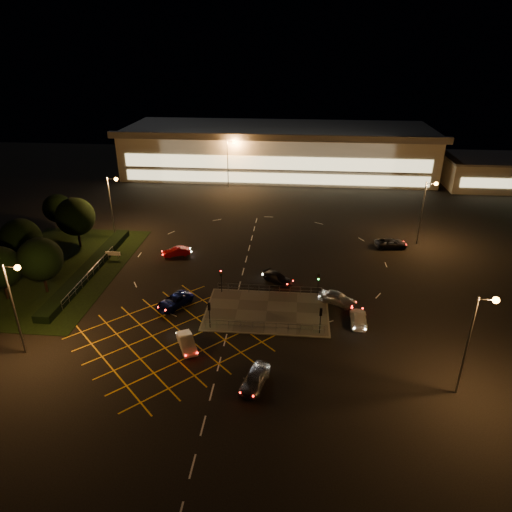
# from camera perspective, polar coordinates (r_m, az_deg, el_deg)

# --- Properties ---
(ground) EXTENTS (180.00, 180.00, 0.00)m
(ground) POSITION_cam_1_polar(r_m,az_deg,el_deg) (55.78, -0.55, -5.79)
(ground) COLOR black
(ground) RESTS_ON ground
(pedestrian_island) EXTENTS (14.00, 9.00, 0.12)m
(pedestrian_island) POSITION_cam_1_polar(r_m,az_deg,el_deg) (53.91, 1.36, -6.92)
(pedestrian_island) COLOR #4C4944
(pedestrian_island) RESTS_ON ground
(grass_verge) EXTENTS (18.00, 30.00, 0.08)m
(grass_verge) POSITION_cam_1_polar(r_m,az_deg,el_deg) (69.12, -23.78, -1.61)
(grass_verge) COLOR black
(grass_verge) RESTS_ON ground
(hedge) EXTENTS (2.00, 26.00, 1.00)m
(hedge) POSITION_cam_1_polar(r_m,az_deg,el_deg) (66.69, -20.07, -1.48)
(hedge) COLOR black
(hedge) RESTS_ON ground
(supermarket) EXTENTS (72.00, 26.50, 10.50)m
(supermarket) POSITION_cam_1_polar(r_m,az_deg,el_deg) (112.10, 2.73, 13.12)
(supermarket) COLOR beige
(supermarket) RESTS_ON ground
(retail_unit_a) EXTENTS (18.80, 14.80, 6.35)m
(retail_unit_a) POSITION_cam_1_polar(r_m,az_deg,el_deg) (112.45, 26.94, 9.40)
(retail_unit_a) COLOR beige
(retail_unit_a) RESTS_ON ground
(streetlight_sw) EXTENTS (1.78, 0.56, 10.03)m
(streetlight_sw) POSITION_cam_1_polar(r_m,az_deg,el_deg) (49.59, -27.88, -4.54)
(streetlight_sw) COLOR slate
(streetlight_sw) RESTS_ON ground
(streetlight_se) EXTENTS (1.78, 0.56, 10.03)m
(streetlight_se) POSITION_cam_1_polar(r_m,az_deg,el_deg) (43.09, 25.76, -8.58)
(streetlight_se) COLOR slate
(streetlight_se) RESTS_ON ground
(streetlight_nw) EXTENTS (1.78, 0.56, 10.03)m
(streetlight_nw) POSITION_cam_1_polar(r_m,az_deg,el_deg) (74.86, -17.48, 6.81)
(streetlight_nw) COLOR slate
(streetlight_nw) RESTS_ON ground
(streetlight_ne) EXTENTS (1.78, 0.56, 10.03)m
(streetlight_ne) POSITION_cam_1_polar(r_m,az_deg,el_deg) (73.72, 20.48, 6.10)
(streetlight_ne) COLOR slate
(streetlight_ne) RESTS_ON ground
(streetlight_far_left) EXTENTS (1.78, 0.56, 10.03)m
(streetlight_far_left) POSITION_cam_1_polar(r_m,az_deg,el_deg) (99.17, -3.32, 12.25)
(streetlight_far_left) COLOR slate
(streetlight_far_left) RESTS_ON ground
(streetlight_far_right) EXTENTS (1.78, 0.56, 10.03)m
(streetlight_far_right) POSITION_cam_1_polar(r_m,az_deg,el_deg) (103.24, 19.87, 11.35)
(streetlight_far_right) COLOR slate
(streetlight_far_right) RESTS_ON ground
(signal_sw) EXTENTS (0.28, 0.30, 3.15)m
(signal_sw) POSITION_cam_1_polar(r_m,az_deg,el_deg) (50.03, -5.86, -6.73)
(signal_sw) COLOR black
(signal_sw) RESTS_ON pedestrian_island
(signal_se) EXTENTS (0.28, 0.30, 3.15)m
(signal_se) POSITION_cam_1_polar(r_m,az_deg,el_deg) (49.31, 8.08, -7.39)
(signal_se) COLOR black
(signal_se) RESTS_ON pedestrian_island
(signal_nw) EXTENTS (0.28, 0.30, 3.15)m
(signal_nw) POSITION_cam_1_polar(r_m,az_deg,el_deg) (56.84, -4.38, -2.50)
(signal_nw) COLOR black
(signal_nw) RESTS_ON pedestrian_island
(signal_ne) EXTENTS (0.28, 0.30, 3.15)m
(signal_ne) POSITION_cam_1_polar(r_m,az_deg,el_deg) (56.21, 7.80, -3.01)
(signal_ne) COLOR black
(signal_ne) RESTS_ON pedestrian_island
(tree_a) EXTENTS (5.04, 5.04, 6.86)m
(tree_a) POSITION_cam_1_polar(r_m,az_deg,el_deg) (62.40, -29.37, -1.26)
(tree_a) COLOR black
(tree_a) RESTS_ON ground
(tree_b) EXTENTS (5.40, 5.40, 7.35)m
(tree_b) POSITION_cam_1_polar(r_m,az_deg,el_deg) (69.39, -27.33, 1.97)
(tree_b) COLOR black
(tree_b) RESTS_ON ground
(tree_c) EXTENTS (5.76, 5.76, 7.84)m
(tree_c) POSITION_cam_1_polar(r_m,az_deg,el_deg) (73.77, -21.64, 4.59)
(tree_c) COLOR black
(tree_c) RESTS_ON ground
(tree_d) EXTENTS (4.68, 4.68, 6.37)m
(tree_d) POSITION_cam_1_polar(r_m,az_deg,el_deg) (81.81, -23.55, 5.50)
(tree_d) COLOR black
(tree_d) RESTS_ON ground
(tree_e) EXTENTS (5.40, 5.40, 7.35)m
(tree_e) POSITION_cam_1_polar(r_m,az_deg,el_deg) (61.65, -25.38, -0.37)
(tree_e) COLOR black
(tree_e) RESTS_ON ground
(car_near_silver) EXTENTS (2.96, 4.94, 1.57)m
(car_near_silver) POSITION_cam_1_polar(r_m,az_deg,el_deg) (43.22, -0.14, -15.06)
(car_near_silver) COLOR #9C9EA3
(car_near_silver) RESTS_ON ground
(car_queue_white) EXTENTS (3.05, 4.24, 1.33)m
(car_queue_white) POSITION_cam_1_polar(r_m,az_deg,el_deg) (48.29, -8.66, -10.65)
(car_queue_white) COLOR silver
(car_queue_white) RESTS_ON ground
(car_left_blue) EXTENTS (4.31, 5.34, 1.35)m
(car_left_blue) POSITION_cam_1_polar(r_m,az_deg,el_deg) (55.54, -10.18, -5.57)
(car_left_blue) COLOR #0A1041
(car_left_blue) RESTS_ON ground
(car_far_dkgrey) EXTENTS (4.45, 3.94, 1.24)m
(car_far_dkgrey) POSITION_cam_1_polar(r_m,az_deg,el_deg) (60.02, 2.72, -2.75)
(car_far_dkgrey) COLOR black
(car_far_dkgrey) RESTS_ON ground
(car_right_silver) EXTENTS (4.98, 3.85, 1.58)m
(car_right_silver) POSITION_cam_1_polar(r_m,az_deg,el_deg) (55.89, 10.16, -5.22)
(car_right_silver) COLOR silver
(car_right_silver) RESTS_ON ground
(car_circ_red) EXTENTS (4.14, 2.69, 1.29)m
(car_circ_red) POSITION_cam_1_polar(r_m,az_deg,el_deg) (68.32, -9.89, 0.54)
(car_circ_red) COLOR #9F0B11
(car_circ_red) RESTS_ON ground
(car_east_grey) EXTENTS (5.18, 2.83, 1.38)m
(car_east_grey) POSITION_cam_1_polar(r_m,az_deg,el_deg) (73.02, 16.54, 1.53)
(car_east_grey) COLOR black
(car_east_grey) RESTS_ON ground
(car_approach_white) EXTENTS (2.02, 4.51, 1.28)m
(car_approach_white) POSITION_cam_1_polar(r_m,az_deg,el_deg) (52.84, 12.69, -7.60)
(car_approach_white) COLOR silver
(car_approach_white) RESTS_ON ground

